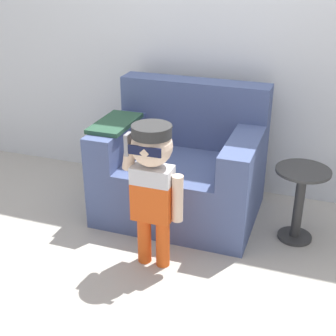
# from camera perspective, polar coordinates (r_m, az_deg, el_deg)

# --- Properties ---
(ground_plane) EXTENTS (10.00, 10.00, 0.00)m
(ground_plane) POSITION_cam_1_polar(r_m,az_deg,el_deg) (3.53, 2.74, -6.09)
(ground_plane) COLOR #ADA89E
(wall_back) EXTENTS (10.00, 0.05, 2.60)m
(wall_back) POSITION_cam_1_polar(r_m,az_deg,el_deg) (3.66, 6.17, 16.71)
(wall_back) COLOR silver
(wall_back) RESTS_ON ground_plane
(armchair) EXTENTS (1.15, 0.86, 0.95)m
(armchair) POSITION_cam_1_polar(r_m,az_deg,el_deg) (3.48, 1.75, -0.04)
(armchair) COLOR #475684
(armchair) RESTS_ON ground_plane
(person_child) EXTENTS (0.38, 0.29, 0.93)m
(person_child) POSITION_cam_1_polar(r_m,az_deg,el_deg) (2.75, -1.88, -0.89)
(person_child) COLOR #E05119
(person_child) RESTS_ON ground_plane
(side_table) EXTENTS (0.36, 0.36, 0.53)m
(side_table) POSITION_cam_1_polar(r_m,az_deg,el_deg) (3.26, 15.75, -3.52)
(side_table) COLOR #333333
(side_table) RESTS_ON ground_plane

